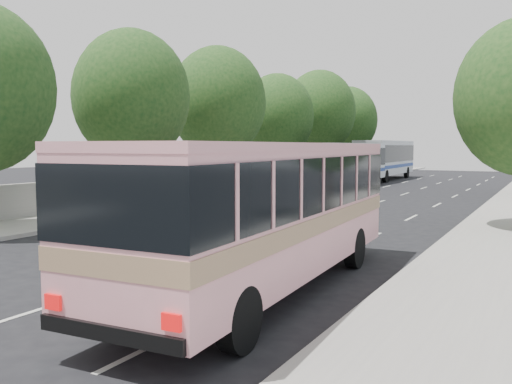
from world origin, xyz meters
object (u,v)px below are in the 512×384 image
Objects in this scene: tour_coach_front at (346,161)px; tour_coach_rear at (385,156)px; white_pickup at (268,190)px; pink_taxi at (275,196)px; pink_bus at (267,200)px.

tour_coach_rear reaches higher than tour_coach_front.
tour_coach_front is (-0.33, 13.70, 1.29)m from white_pickup.
pink_bus is at bearing -61.94° from pink_taxi.
tour_coach_front reaches higher than pink_bus.
pink_bus is 2.23× the size of pink_taxi.
tour_coach_front is at bearing 100.14° from pink_taxi.
tour_coach_rear reaches higher than pink_bus.
pink_bus is 0.84× the size of tour_coach_rear.
white_pickup is (-2.17, 3.38, -0.02)m from pink_taxi.
white_pickup is 0.43× the size of tour_coach_rear.
pink_bus is 0.90× the size of tour_coach_front.
tour_coach_front is at bearing 94.29° from white_pickup.
tour_coach_rear is (0.00, 11.08, 0.16)m from tour_coach_front.
pink_taxi is 4.01m from white_pickup.
tour_coach_front reaches higher than pink_taxi.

